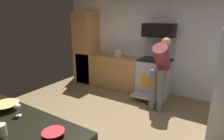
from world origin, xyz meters
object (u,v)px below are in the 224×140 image
at_px(mixing_bowl_large, 53,134).
at_px(stock_pot, 118,53).
at_px(microwave, 159,30).
at_px(mug_coffee, 1,130).
at_px(person_cook, 160,68).
at_px(oven_range, 155,76).
at_px(mixing_bowl_small, 6,106).
at_px(wine_glass_mid, 17,107).

bearing_deg(mixing_bowl_large, stock_pot, 110.62).
distance_m(microwave, mug_coffee, 3.71).
bearing_deg(person_cook, mug_coffee, -100.19).
bearing_deg(oven_range, mixing_bowl_large, -86.92).
distance_m(mixing_bowl_large, mug_coffee, 0.47).
height_order(mixing_bowl_small, mug_coffee, mug_coffee).
height_order(person_cook, mug_coffee, person_cook).
xyz_separation_m(mixing_bowl_large, wine_glass_mid, (-0.60, 0.04, 0.08)).
height_order(person_cook, stock_pot, person_cook).
relative_size(mug_coffee, stock_pot, 0.41).
bearing_deg(wine_glass_mid, mixing_bowl_large, -4.00).
bearing_deg(mug_coffee, microwave, 86.46).
height_order(mixing_bowl_large, stock_pot, stock_pot).
xyz_separation_m(oven_range, mug_coffee, (-0.23, -3.55, 0.45)).
relative_size(wine_glass_mid, stock_pot, 0.53).
relative_size(mixing_bowl_large, wine_glass_mid, 1.42).
bearing_deg(stock_pot, oven_range, -0.70).
height_order(microwave, mixing_bowl_small, microwave).
xyz_separation_m(person_cook, stock_pot, (-1.38, 0.62, 0.09)).
bearing_deg(person_cook, wine_glass_mid, -105.16).
distance_m(wine_glass_mid, stock_pot, 3.35).
bearing_deg(person_cook, stock_pot, 155.91).
bearing_deg(oven_range, stock_pot, 179.30).
bearing_deg(mug_coffee, mixing_bowl_small, 147.67).
height_order(oven_range, mixing_bowl_small, oven_range).
bearing_deg(mug_coffee, person_cook, 79.81).
relative_size(person_cook, mug_coffee, 14.04).
bearing_deg(wine_glass_mid, mug_coffee, -55.23).
bearing_deg(mixing_bowl_large, wine_glass_mid, 176.00).
distance_m(oven_range, mixing_bowl_small, 3.36).
bearing_deg(microwave, mug_coffee, -93.54).
relative_size(mixing_bowl_large, stock_pot, 0.76).
height_order(wine_glass_mid, mug_coffee, wine_glass_mid).
relative_size(person_cook, mixing_bowl_large, 7.61).
bearing_deg(mixing_bowl_large, microwave, 93.00).
relative_size(person_cook, mixing_bowl_small, 5.17).
bearing_deg(mixing_bowl_small, microwave, 78.51).
bearing_deg(stock_pot, mixing_bowl_large, -69.38).
xyz_separation_m(mixing_bowl_small, mug_coffee, (0.46, -0.29, 0.02)).
bearing_deg(person_cook, microwave, 113.63).
bearing_deg(mug_coffee, stock_pot, 103.39).
height_order(microwave, stock_pot, microwave).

